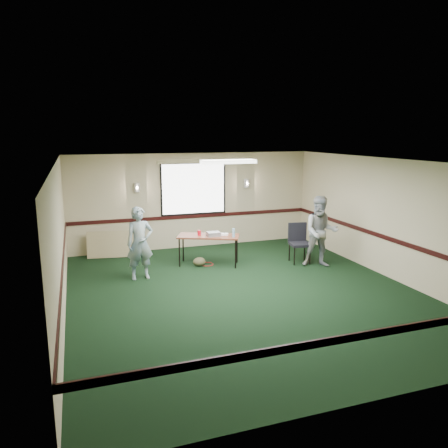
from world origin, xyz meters
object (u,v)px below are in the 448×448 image
object	(u,v)px
folding_table	(209,238)
conference_chair	(299,239)
person_left	(140,243)
projector	(214,234)
person_right	(321,232)

from	to	relation	value
folding_table	conference_chair	xyz separation A→B (m)	(2.26, -0.48, -0.12)
person_left	conference_chair	bearing A→B (deg)	-3.64
projector	person_left	bearing A→B (deg)	-166.25
person_left	person_right	distance (m)	4.36
person_left	folding_table	bearing A→B (deg)	12.19
projector	person_right	distance (m)	2.63
conference_chair	person_left	xyz separation A→B (m)	(-4.03, -0.04, 0.24)
projector	person_right	xyz separation A→B (m)	(2.47, -0.91, 0.07)
folding_table	person_right	distance (m)	2.77
person_right	projector	bearing A→B (deg)	-177.93
person_left	person_right	world-z (taller)	person_right
folding_table	person_right	xyz separation A→B (m)	(2.57, -1.02, 0.18)
person_left	person_right	size ratio (longest dim) A/B	0.94
conference_chair	person_left	distance (m)	4.04
conference_chair	person_right	xyz separation A→B (m)	(0.30, -0.54, 0.29)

